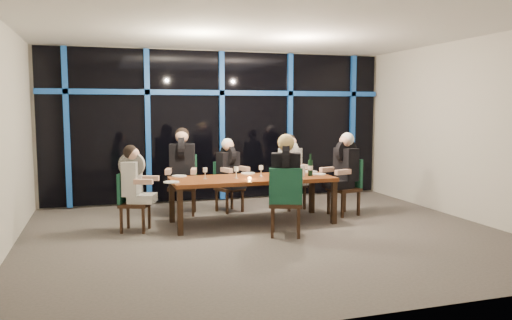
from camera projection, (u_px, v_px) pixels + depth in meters
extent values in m
plane|color=#59524E|center=(268.00, 235.00, 7.35)|extent=(7.00, 7.00, 0.00)
cube|color=beige|center=(221.00, 126.00, 10.04)|extent=(7.00, 0.04, 3.00)
cube|color=beige|center=(379.00, 150.00, 4.35)|extent=(7.00, 0.04, 3.00)
cube|color=beige|center=(0.00, 137.00, 6.16)|extent=(0.04, 6.00, 3.00)
cube|color=beige|center=(469.00, 130.00, 8.23)|extent=(0.04, 6.00, 3.00)
cube|color=white|center=(269.00, 27.00, 7.04)|extent=(7.00, 6.00, 0.04)
cube|color=black|center=(221.00, 126.00, 9.99)|extent=(6.86, 0.04, 2.94)
cube|color=#164CAD|center=(67.00, 128.00, 9.08)|extent=(0.10, 0.10, 2.94)
cube|color=#164CAD|center=(148.00, 127.00, 9.51)|extent=(0.10, 0.10, 2.94)
cube|color=#164CAD|center=(222.00, 126.00, 9.94)|extent=(0.10, 0.10, 2.94)
cube|color=#164CAD|center=(290.00, 125.00, 10.37)|extent=(0.10, 0.10, 2.94)
cube|color=#164CAD|center=(352.00, 125.00, 10.80)|extent=(0.10, 0.10, 2.94)
cube|color=#164CAD|center=(222.00, 93.00, 9.87)|extent=(6.86, 0.10, 0.10)
cube|color=#FF2D14|center=(268.00, 94.00, 10.54)|extent=(0.60, 0.05, 0.35)
cube|color=brown|center=(252.00, 179.00, 8.03)|extent=(2.60, 1.00, 0.06)
cube|color=black|center=(180.00, 212.00, 7.29)|extent=(0.08, 0.08, 0.69)
cube|color=black|center=(334.00, 203.00, 8.02)|extent=(0.08, 0.08, 0.69)
cube|color=black|center=(172.00, 201.00, 8.12)|extent=(0.08, 0.08, 0.69)
cube|color=black|center=(312.00, 194.00, 8.86)|extent=(0.08, 0.08, 0.69)
cube|color=black|center=(183.00, 187.00, 8.71)|extent=(0.58, 0.58, 0.06)
cube|color=#195339|center=(183.00, 169.00, 8.89)|extent=(0.48, 0.17, 0.53)
cube|color=black|center=(170.00, 204.00, 8.53)|extent=(0.05, 0.05, 0.45)
cube|color=black|center=(193.00, 204.00, 8.56)|extent=(0.05, 0.05, 0.45)
cube|color=black|center=(173.00, 200.00, 8.92)|extent=(0.05, 0.05, 0.45)
cube|color=black|center=(194.00, 200.00, 8.94)|extent=(0.05, 0.05, 0.45)
cube|color=black|center=(229.00, 189.00, 8.95)|extent=(0.54, 0.54, 0.06)
cube|color=#195339|center=(224.00, 174.00, 9.07)|extent=(0.41, 0.19, 0.46)
cube|color=black|center=(227.00, 203.00, 8.74)|extent=(0.05, 0.05, 0.39)
cube|color=black|center=(242.00, 201.00, 8.95)|extent=(0.05, 0.05, 0.39)
cube|color=black|center=(217.00, 201.00, 9.01)|extent=(0.05, 0.05, 0.39)
cube|color=black|center=(232.00, 199.00, 9.21)|extent=(0.05, 0.05, 0.39)
cube|color=black|center=(291.00, 186.00, 9.20)|extent=(0.54, 0.54, 0.06)
cube|color=#195339|center=(285.00, 170.00, 9.34)|extent=(0.43, 0.16, 0.48)
cube|color=black|center=(289.00, 200.00, 8.99)|extent=(0.05, 0.05, 0.41)
cube|color=black|center=(304.00, 198.00, 9.17)|extent=(0.05, 0.05, 0.41)
cube|color=black|center=(278.00, 197.00, 9.28)|extent=(0.05, 0.05, 0.41)
cube|color=black|center=(293.00, 196.00, 9.47)|extent=(0.05, 0.05, 0.41)
cube|color=black|center=(135.00, 204.00, 7.53)|extent=(0.53, 0.53, 0.06)
cube|color=#195339|center=(123.00, 188.00, 7.52)|extent=(0.19, 0.40, 0.46)
cube|color=black|center=(143.00, 221.00, 7.38)|extent=(0.05, 0.05, 0.39)
cube|color=black|center=(149.00, 216.00, 7.71)|extent=(0.05, 0.05, 0.39)
cube|color=black|center=(121.00, 221.00, 7.40)|extent=(0.05, 0.05, 0.39)
cube|color=black|center=(128.00, 216.00, 7.73)|extent=(0.05, 0.05, 0.39)
cube|color=black|center=(344.00, 189.00, 8.68)|extent=(0.55, 0.55, 0.06)
cube|color=#195339|center=(353.00, 173.00, 8.75)|extent=(0.16, 0.45, 0.51)
cube|color=black|center=(329.00, 202.00, 8.76)|extent=(0.05, 0.05, 0.42)
cube|color=black|center=(342.00, 206.00, 8.45)|extent=(0.05, 0.05, 0.42)
cube|color=black|center=(344.00, 200.00, 8.95)|extent=(0.05, 0.05, 0.42)
cube|color=black|center=(358.00, 203.00, 8.64)|extent=(0.05, 0.05, 0.42)
cube|color=black|center=(286.00, 203.00, 7.29)|extent=(0.61, 0.61, 0.06)
cube|color=#195339|center=(286.00, 187.00, 7.05)|extent=(0.46, 0.22, 0.52)
cube|color=black|center=(298.00, 218.00, 7.49)|extent=(0.05, 0.05, 0.44)
cube|color=black|center=(273.00, 217.00, 7.51)|extent=(0.05, 0.05, 0.44)
cube|color=black|center=(299.00, 224.00, 7.11)|extent=(0.05, 0.05, 0.44)
cube|color=black|center=(272.00, 223.00, 7.14)|extent=(0.05, 0.05, 0.44)
cube|color=black|center=(182.00, 182.00, 8.57)|extent=(0.48, 0.53, 0.15)
cube|color=black|center=(182.00, 161.00, 8.70)|extent=(0.48, 0.35, 0.60)
cylinder|color=black|center=(182.00, 148.00, 8.68)|extent=(0.21, 0.46, 0.45)
sphere|color=tan|center=(182.00, 137.00, 8.64)|extent=(0.22, 0.22, 0.22)
sphere|color=black|center=(182.00, 135.00, 8.68)|extent=(0.25, 0.25, 0.25)
cube|color=tan|center=(168.00, 171.00, 8.45)|extent=(0.16, 0.33, 0.09)
cube|color=tan|center=(194.00, 171.00, 8.48)|extent=(0.16, 0.33, 0.09)
cube|color=black|center=(233.00, 184.00, 8.86)|extent=(0.45, 0.48, 0.13)
cube|color=black|center=(228.00, 166.00, 8.94)|extent=(0.43, 0.34, 0.52)
cylinder|color=black|center=(228.00, 155.00, 8.92)|extent=(0.22, 0.40, 0.39)
sphere|color=tan|center=(229.00, 146.00, 8.89)|extent=(0.20, 0.20, 0.20)
sphere|color=silver|center=(227.00, 144.00, 8.91)|extent=(0.21, 0.21, 0.21)
cube|color=tan|center=(227.00, 170.00, 8.66)|extent=(0.17, 0.29, 0.07)
cube|color=tan|center=(244.00, 169.00, 8.88)|extent=(0.17, 0.29, 0.07)
cube|color=black|center=(295.00, 181.00, 9.09)|extent=(0.44, 0.48, 0.14)
cube|color=black|center=(290.00, 163.00, 9.19)|extent=(0.44, 0.33, 0.54)
cylinder|color=black|center=(290.00, 151.00, 9.17)|extent=(0.20, 0.42, 0.41)
sphere|color=tan|center=(291.00, 142.00, 9.13)|extent=(0.20, 0.20, 0.20)
sphere|color=black|center=(290.00, 140.00, 9.16)|extent=(0.22, 0.22, 0.22)
cube|color=tan|center=(289.00, 168.00, 8.90)|extent=(0.15, 0.30, 0.08)
cube|color=tan|center=(306.00, 167.00, 9.11)|extent=(0.15, 0.30, 0.08)
cube|color=black|center=(142.00, 198.00, 7.52)|extent=(0.48, 0.45, 0.13)
cube|color=black|center=(132.00, 178.00, 7.49)|extent=(0.34, 0.42, 0.52)
cylinder|color=black|center=(132.00, 165.00, 7.47)|extent=(0.40, 0.22, 0.39)
sphere|color=tan|center=(133.00, 154.00, 7.45)|extent=(0.19, 0.19, 0.19)
sphere|color=black|center=(130.00, 152.00, 7.45)|extent=(0.21, 0.21, 0.21)
cube|color=tan|center=(143.00, 182.00, 7.30)|extent=(0.28, 0.17, 0.07)
cube|color=tan|center=(150.00, 178.00, 7.67)|extent=(0.28, 0.17, 0.07)
cube|color=black|center=(338.00, 184.00, 8.60)|extent=(0.50, 0.46, 0.14)
cube|color=black|center=(346.00, 164.00, 8.65)|extent=(0.33, 0.45, 0.57)
cylinder|color=black|center=(346.00, 151.00, 8.63)|extent=(0.44, 0.20, 0.42)
sphere|color=tan|center=(346.00, 141.00, 8.60)|extent=(0.21, 0.21, 0.21)
sphere|color=silver|center=(347.00, 139.00, 8.62)|extent=(0.23, 0.23, 0.23)
cube|color=tan|center=(328.00, 170.00, 8.71)|extent=(0.31, 0.15, 0.08)
cube|color=tan|center=(343.00, 172.00, 8.37)|extent=(0.31, 0.15, 0.08)
cube|color=black|center=(286.00, 195.00, 7.40)|extent=(0.51, 0.55, 0.15)
cube|color=black|center=(286.00, 173.00, 7.20)|extent=(0.48, 0.39, 0.59)
cylinder|color=black|center=(286.00, 158.00, 7.17)|extent=(0.26, 0.45, 0.44)
sphere|color=tan|center=(286.00, 144.00, 7.18)|extent=(0.22, 0.22, 0.22)
sphere|color=tan|center=(286.00, 142.00, 7.13)|extent=(0.24, 0.24, 0.24)
cube|color=tan|center=(300.00, 180.00, 7.45)|extent=(0.19, 0.32, 0.08)
cube|color=tan|center=(272.00, 180.00, 7.48)|extent=(0.19, 0.32, 0.08)
cylinder|color=white|center=(179.00, 176.00, 8.12)|extent=(0.24, 0.24, 0.01)
cylinder|color=white|center=(248.00, 173.00, 8.48)|extent=(0.24, 0.24, 0.01)
cylinder|color=white|center=(311.00, 171.00, 8.70)|extent=(0.24, 0.24, 0.01)
cylinder|color=white|center=(174.00, 182.00, 7.48)|extent=(0.24, 0.24, 0.01)
cylinder|color=white|center=(319.00, 174.00, 8.36)|extent=(0.24, 0.24, 0.01)
cylinder|color=white|center=(286.00, 179.00, 7.81)|extent=(0.24, 0.24, 0.01)
cylinder|color=black|center=(310.00, 168.00, 8.18)|extent=(0.08, 0.08, 0.27)
cylinder|color=black|center=(310.00, 157.00, 8.17)|extent=(0.03, 0.03, 0.10)
cylinder|color=silver|center=(310.00, 168.00, 8.18)|extent=(0.08, 0.08, 0.07)
cylinder|color=silver|center=(302.00, 171.00, 8.13)|extent=(0.10, 0.10, 0.18)
cylinder|color=silver|center=(305.00, 170.00, 8.15)|extent=(0.01, 0.01, 0.13)
cylinder|color=#F9984A|center=(250.00, 178.00, 7.82)|extent=(0.05, 0.05, 0.03)
cylinder|color=silver|center=(236.00, 178.00, 7.93)|extent=(0.07, 0.07, 0.01)
cylinder|color=silver|center=(236.00, 174.00, 7.92)|extent=(0.01, 0.01, 0.11)
cylinder|color=silver|center=(236.00, 169.00, 7.91)|extent=(0.07, 0.07, 0.07)
cylinder|color=silver|center=(261.00, 176.00, 8.16)|extent=(0.06, 0.06, 0.01)
cylinder|color=silver|center=(261.00, 173.00, 8.15)|extent=(0.01, 0.01, 0.10)
cylinder|color=silver|center=(261.00, 168.00, 8.14)|extent=(0.07, 0.07, 0.07)
cylinder|color=silver|center=(281.00, 177.00, 8.07)|extent=(0.06, 0.06, 0.01)
cylinder|color=silver|center=(281.00, 174.00, 8.07)|extent=(0.01, 0.01, 0.09)
cylinder|color=silver|center=(281.00, 169.00, 8.06)|extent=(0.06, 0.06, 0.06)
cylinder|color=silver|center=(205.00, 179.00, 7.87)|extent=(0.06, 0.06, 0.01)
cylinder|color=silver|center=(205.00, 175.00, 7.86)|extent=(0.01, 0.01, 0.10)
cylinder|color=silver|center=(205.00, 170.00, 7.85)|extent=(0.07, 0.07, 0.07)
cylinder|color=silver|center=(296.00, 174.00, 8.42)|extent=(0.06, 0.06, 0.01)
cylinder|color=silver|center=(296.00, 171.00, 8.42)|extent=(0.01, 0.01, 0.09)
cylinder|color=silver|center=(296.00, 167.00, 8.41)|extent=(0.06, 0.06, 0.06)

